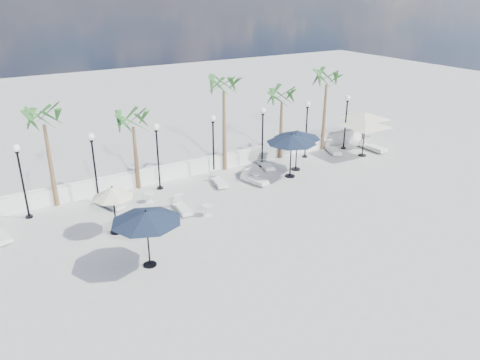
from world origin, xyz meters
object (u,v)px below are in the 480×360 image
lounger_6 (333,149)px  parasol_navy_left (146,217)px  lounger_3 (111,203)px  parasol_cream_sq_a (366,121)px  parasol_cream_small (113,193)px  lounger_5 (266,164)px  lounger_4 (254,179)px  parasol_cream_sq_b (365,113)px  parasol_navy_mid (297,135)px  lounger_2 (219,181)px  lounger_1 (182,207)px  parasol_navy_right (291,139)px  lounger_7 (373,147)px

lounger_6 → parasol_navy_left: (-16.17, -6.99, 2.01)m
lounger_3 → parasol_cream_sq_a: parasol_cream_sq_a is taller
parasol_navy_left → parasol_cream_small: bearing=94.9°
lounger_3 → lounger_6: size_ratio=0.93×
lounger_5 → lounger_6: 5.64m
lounger_4 → parasol_cream_sq_b: 10.80m
lounger_3 → parasol_cream_sq_b: 18.76m
lounger_3 → parasol_navy_mid: 11.84m
parasol_cream_small → lounger_2: bearing=20.5°
lounger_2 → parasol_cream_sq_a: (10.88, -0.61, 2.21)m
lounger_1 → parasol_navy_left: (-3.26, -3.95, 2.03)m
lounger_1 → parasol_navy_left: 5.51m
lounger_2 → parasol_cream_small: bearing=-147.8°
lounger_3 → lounger_5: lounger_5 is taller
parasol_navy_right → parasol_cream_small: parasol_navy_right is taller
parasol_cream_sq_b → parasol_cream_small: (-19.21, -3.46, -0.44)m
lounger_3 → lounger_4: size_ratio=0.95×
lounger_3 → lounger_6: lounger_6 is taller
lounger_5 → lounger_7: lounger_7 is taller
lounger_3 → lounger_4: lounger_4 is taller
parasol_cream_sq_b → lounger_7: bearing=-90.0°
lounger_2 → lounger_3: (-6.29, 0.32, -0.00)m
lounger_7 → lounger_3: bearing=177.5°
lounger_2 → parasol_cream_sq_b: (12.33, 0.90, 2.23)m
lounger_2 → lounger_5: size_ratio=0.93×
parasol_cream_sq_b → lounger_3: bearing=-178.2°
lounger_1 → lounger_7: bearing=12.0°
lounger_4 → lounger_3: bearing=156.9°
parasol_navy_mid → lounger_2: bearing=176.1°
parasol_cream_sq_a → parasol_cream_sq_b: parasol_cream_sq_b is taller
lounger_2 → lounger_3: same height
lounger_2 → lounger_3: bearing=-171.1°
lounger_3 → parasol_navy_right: size_ratio=0.61×
parasol_navy_right → lounger_7: bearing=6.8°
parasol_cream_sq_a → parasol_cream_small: parasol_cream_sq_a is taller
lounger_4 → parasol_navy_left: (-8.48, -5.18, 2.01)m
lounger_1 → parasol_cream_sq_a: bearing=11.1°
parasol_navy_left → lounger_7: bearing=17.3°
lounger_2 → parasol_cream_small: parasol_cream_small is taller
lounger_2 → parasol_cream_sq_a: size_ratio=0.34×
parasol_cream_small → lounger_3: bearing=78.4°
lounger_5 → lounger_7: (8.38, -1.10, 0.03)m
lounger_4 → parasol_navy_mid: 4.05m
parasol_navy_mid → lounger_4: bearing=-171.4°
lounger_1 → parasol_cream_small: 4.02m
lounger_4 → parasol_navy_right: parasol_navy_right is taller
parasol_navy_right → parasol_cream_sq_b: (8.00, 2.03, 0.07)m
lounger_1 → parasol_navy_mid: (8.67, 1.76, 2.08)m
lounger_7 → parasol_navy_left: parasol_navy_left is taller
parasol_cream_sq_a → parasol_cream_small: size_ratio=2.27×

